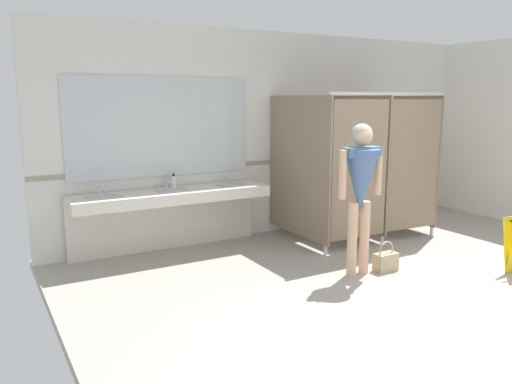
% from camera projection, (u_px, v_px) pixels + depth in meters
% --- Properties ---
extents(ground_plane, '(7.28, 6.93, 0.10)m').
position_uv_depth(ground_plane, '(461.00, 302.00, 5.04)').
color(ground_plane, '#9E998E').
extents(wall_back, '(7.28, 0.12, 2.91)m').
position_uv_depth(wall_back, '(287.00, 133.00, 7.52)').
color(wall_back, silver).
rests_on(wall_back, ground_plane).
extents(wall_back_tile_band, '(7.28, 0.01, 0.06)m').
position_uv_depth(wall_back_tile_band, '(289.00, 161.00, 7.54)').
color(wall_back_tile_band, '#9E937F').
rests_on(wall_back_tile_band, wall_back).
extents(vanity_counter, '(2.55, 0.59, 0.93)m').
position_uv_depth(vanity_counter, '(170.00, 206.00, 6.46)').
color(vanity_counter, silver).
rests_on(vanity_counter, ground_plane).
extents(mirror_panel, '(2.45, 0.02, 1.27)m').
position_uv_depth(mirror_panel, '(162.00, 127.00, 6.46)').
color(mirror_panel, silver).
rests_on(mirror_panel, wall_back).
extents(bathroom_stalls, '(2.01, 1.42, 2.05)m').
position_uv_depth(bathroom_stalls, '(363.00, 163.00, 7.07)').
color(bathroom_stalls, '#84705B').
rests_on(bathroom_stalls, ground_plane).
extents(person_standing, '(0.59, 0.40, 1.70)m').
position_uv_depth(person_standing, '(361.00, 180.00, 5.51)').
color(person_standing, '#DBAD89').
rests_on(person_standing, ground_plane).
extents(handbag, '(0.28, 0.14, 0.36)m').
position_uv_depth(handbag, '(386.00, 261.00, 5.80)').
color(handbag, tan).
rests_on(handbag, ground_plane).
extents(soap_dispenser, '(0.07, 0.07, 0.19)m').
position_uv_depth(soap_dispenser, '(174.00, 182.00, 6.53)').
color(soap_dispenser, white).
rests_on(soap_dispenser, vanity_counter).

